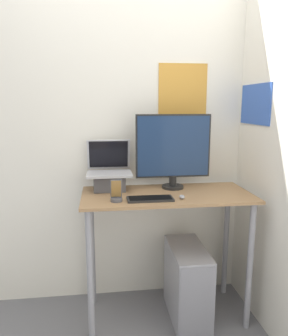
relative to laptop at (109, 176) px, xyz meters
The scene contains 9 objects.
wall_back 0.52m from the laptop, 26.53° to the left, with size 6.00×0.06×2.60m.
wall_side_right 1.16m from the laptop, 22.07° to the right, with size 0.06×6.00×2.60m.
desk 0.49m from the laptop, 22.42° to the right, with size 1.14×0.53×0.91m.
laptop is the anchor object (origin of this frame).
monitor 0.49m from the laptop, ahead, with size 0.53×0.15×0.53m.
keyboard 0.39m from the laptop, 50.01° to the right, with size 0.29×0.12×0.02m.
mouse 0.55m from the laptop, 32.79° to the right, with size 0.03×0.05×0.02m.
cell_phone 0.30m from the laptop, 83.21° to the right, with size 0.07×0.07×0.14m.
computer_tower 0.93m from the laptop, 21.20° to the right, with size 0.24×0.50×0.52m.
Camera 1 is at (-0.43, -1.84, 1.50)m, focal length 35.00 mm.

